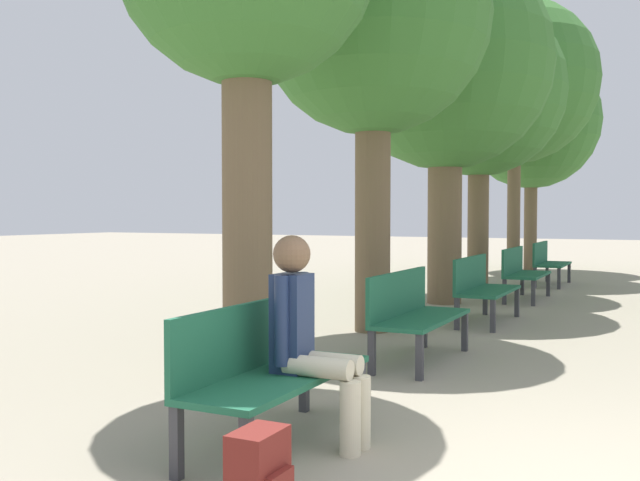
{
  "coord_description": "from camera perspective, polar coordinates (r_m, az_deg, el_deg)",
  "views": [
    {
      "loc": [
        0.36,
        -3.47,
        1.44
      ],
      "look_at": [
        -4.11,
        5.54,
        1.07
      ],
      "focal_mm": 40.0,
      "sensor_mm": 36.0,
      "label": 1
    }
  ],
  "objects": [
    {
      "name": "person_seated",
      "position": [
        4.49,
        -0.93,
        -7.51
      ],
      "size": [
        0.62,
        0.35,
        1.31
      ],
      "color": "beige",
      "rests_on": "ground_plane"
    },
    {
      "name": "tree_row_4",
      "position": [
        17.34,
        15.33,
        12.11
      ],
      "size": [
        3.76,
        3.76,
        6.37
      ],
      "color": "brown",
      "rests_on": "ground_plane"
    },
    {
      "name": "tree_row_1",
      "position": [
        9.09,
        4.28,
        17.07
      ],
      "size": [
        2.86,
        2.86,
        5.28
      ],
      "color": "brown",
      "rests_on": "ground_plane"
    },
    {
      "name": "bench_row_0",
      "position": [
        4.55,
        -4.33,
        -9.82
      ],
      "size": [
        0.54,
        1.58,
        0.88
      ],
      "color": "#1E6042",
      "rests_on": "ground_plane"
    },
    {
      "name": "bench_row_4",
      "position": [
        15.21,
        17.76,
        -1.53
      ],
      "size": [
        0.54,
        1.58,
        0.88
      ],
      "color": "#1E6042",
      "rests_on": "ground_plane"
    },
    {
      "name": "backpack",
      "position": [
        3.56,
        -4.87,
        -18.2
      ],
      "size": [
        0.24,
        0.3,
        0.42
      ],
      "color": "maroon",
      "rests_on": "ground_plane"
    },
    {
      "name": "bench_row_1",
      "position": [
        7.07,
        7.4,
        -5.55
      ],
      "size": [
        0.54,
        1.58,
        0.88
      ],
      "color": "#1E6042",
      "rests_on": "ground_plane"
    },
    {
      "name": "bench_row_3",
      "position": [
        12.46,
        15.82,
        -2.29
      ],
      "size": [
        0.54,
        1.58,
        0.88
      ],
      "color": "#1E6042",
      "rests_on": "ground_plane"
    },
    {
      "name": "tree_row_5",
      "position": [
        19.36,
        16.57,
        9.06
      ],
      "size": [
        3.45,
        3.45,
        5.56
      ],
      "color": "brown",
      "rests_on": "ground_plane"
    },
    {
      "name": "tree_row_2",
      "position": [
        11.92,
        10.02,
        13.53
      ],
      "size": [
        3.41,
        3.41,
        5.57
      ],
      "color": "brown",
      "rests_on": "ground_plane"
    },
    {
      "name": "tree_row_3",
      "position": [
        14.0,
        12.62,
        11.49
      ],
      "size": [
        3.22,
        3.22,
        5.38
      ],
      "color": "brown",
      "rests_on": "ground_plane"
    },
    {
      "name": "bench_row_2",
      "position": [
        9.74,
        12.78,
        -3.48
      ],
      "size": [
        0.54,
        1.58,
        0.88
      ],
      "color": "#1E6042",
      "rests_on": "ground_plane"
    }
  ]
}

